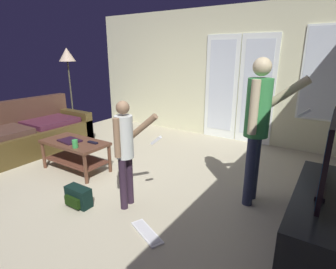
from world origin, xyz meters
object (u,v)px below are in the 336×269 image
at_px(laptop_closed, 70,141).
at_px(person_child, 125,146).
at_px(coffee_table, 75,149).
at_px(floor_lamp, 67,60).
at_px(flat_screen_tv, 328,156).
at_px(loose_keyboard, 147,233).
at_px(person_adult, 258,120).
at_px(tv_stand, 316,218).
at_px(backpack, 78,197).
at_px(tv_remote_black, 93,143).
at_px(cup_near_edge, 75,144).
at_px(leather_couch, 26,136).

bearing_deg(laptop_closed, person_child, -5.69).
bearing_deg(coffee_table, floor_lamp, 142.33).
xyz_separation_m(flat_screen_tv, person_child, (-1.85, -0.48, -0.12)).
bearing_deg(coffee_table, loose_keyboard, -19.11).
bearing_deg(person_adult, tv_stand, -29.04).
height_order(flat_screen_tv, person_adult, person_adult).
xyz_separation_m(person_adult, backpack, (-1.63, -1.18, -0.88)).
height_order(coffee_table, tv_stand, tv_stand).
xyz_separation_m(person_child, floor_lamp, (-2.98, 1.63, 0.82)).
height_order(flat_screen_tv, tv_remote_black, flat_screen_tv).
distance_m(person_adult, person_child, 1.47).
xyz_separation_m(coffee_table, tv_remote_black, (0.29, 0.09, 0.13)).
height_order(person_child, cup_near_edge, person_child).
bearing_deg(person_child, floor_lamp, 151.37).
distance_m(flat_screen_tv, loose_keyboard, 1.78).
bearing_deg(flat_screen_tv, coffee_table, -177.26).
bearing_deg(laptop_closed, backpack, -28.17).
height_order(leather_couch, tv_stand, leather_couch).
bearing_deg(leather_couch, flat_screen_tv, 1.60).
bearing_deg(tv_remote_black, laptop_closed, -160.89).
relative_size(person_child, loose_keyboard, 2.68).
bearing_deg(floor_lamp, leather_couch, -75.95).
distance_m(person_adult, tv_remote_black, 2.27).
relative_size(loose_keyboard, laptop_closed, 1.43).
height_order(tv_stand, person_child, person_child).
height_order(flat_screen_tv, cup_near_edge, flat_screen_tv).
bearing_deg(coffee_table, flat_screen_tv, 2.74).
distance_m(backpack, laptop_closed, 1.13).
bearing_deg(tv_stand, leather_couch, -178.45).
distance_m(flat_screen_tv, person_adult, 0.81).
xyz_separation_m(person_child, tv_remote_black, (-1.01, 0.42, -0.27)).
relative_size(person_adult, loose_keyboard, 3.63).
xyz_separation_m(coffee_table, person_adult, (2.46, 0.54, 0.66)).
height_order(person_adult, loose_keyboard, person_adult).
bearing_deg(flat_screen_tv, backpack, -161.08).
relative_size(leather_couch, flat_screen_tv, 2.21).
xyz_separation_m(leather_couch, person_adult, (3.82, 0.51, 0.69)).
distance_m(leather_couch, coffee_table, 1.36).
distance_m(coffee_table, floor_lamp, 2.45).
xyz_separation_m(floor_lamp, backpack, (2.50, -1.94, -1.44)).
bearing_deg(tv_remote_black, person_child, -23.24).
height_order(cup_near_edge, tv_remote_black, cup_near_edge).
bearing_deg(person_child, loose_keyboard, -30.63).
bearing_deg(leather_couch, backpack, -17.10).
relative_size(flat_screen_tv, person_adult, 0.59).
distance_m(leather_couch, tv_stand, 4.52).
bearing_deg(floor_lamp, person_child, -28.63).
xyz_separation_m(flat_screen_tv, cup_near_edge, (-2.91, -0.32, -0.34)).
bearing_deg(backpack, floor_lamp, 142.19).
bearing_deg(flat_screen_tv, leather_couch, -178.40).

